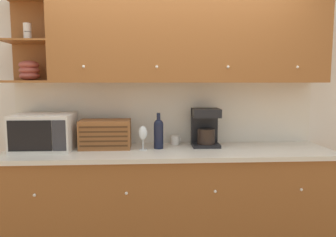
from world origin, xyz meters
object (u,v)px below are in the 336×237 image
mug (175,140)px  microwave (44,132)px  wine_glass (143,134)px  wine_bottle (159,132)px  bread_box (105,134)px  coffee_maker (205,127)px

mug → microwave: bearing=-172.0°
wine_glass → mug: size_ratio=2.11×
wine_bottle → bread_box: bearing=175.7°
wine_glass → coffee_maker: (0.60, 0.13, 0.04)m
microwave → coffee_maker: size_ratio=1.42×
wine_bottle → mug: size_ratio=3.20×
bread_box → wine_bottle: (0.50, -0.04, 0.02)m
coffee_maker → mug: bearing=162.4°
wine_glass → mug: bearing=35.5°
wine_bottle → mug: 0.26m
wine_glass → coffee_maker: coffee_maker is taller
wine_bottle → coffee_maker: size_ratio=0.91×
wine_glass → mug: 0.40m
wine_glass → mug: (0.31, 0.22, -0.10)m
microwave → coffee_maker: (1.49, 0.08, 0.02)m
wine_glass → coffee_maker: 0.61m
microwave → wine_glass: bearing=-3.4°
microwave → wine_bottle: (1.04, -0.00, -0.01)m
wine_bottle → mug: bearing=45.4°
mug → coffee_maker: coffee_maker is taller
bread_box → mug: 0.68m
wine_glass → mug: wine_glass is taller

